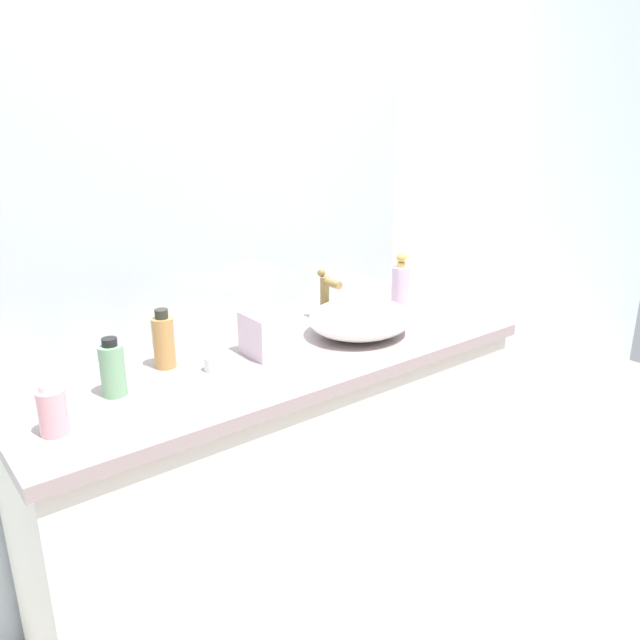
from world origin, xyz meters
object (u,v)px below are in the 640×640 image
object	(u,v)px
perfume_bottle	(52,411)
candle_jar	(213,364)
sink_basin	(360,319)
soap_dispenser	(400,283)
spray_can	(164,341)
tissue_box	(269,331)
lotion_bottle	(113,369)

from	to	relation	value
perfume_bottle	candle_jar	distance (m)	0.48
sink_basin	soap_dispenser	bearing A→B (deg)	24.59
perfume_bottle	spray_can	world-z (taller)	spray_can
spray_can	candle_jar	world-z (taller)	spray_can
soap_dispenser	tissue_box	world-z (taller)	soap_dispenser
soap_dispenser	lotion_bottle	size ratio (longest dim) A/B	1.29
tissue_box	soap_dispenser	bearing A→B (deg)	9.04
lotion_bottle	spray_can	size ratio (longest dim) A/B	0.90
candle_jar	soap_dispenser	bearing A→B (deg)	7.72
sink_basin	perfume_bottle	size ratio (longest dim) A/B	2.84
lotion_bottle	spray_can	distance (m)	0.21
perfume_bottle	sink_basin	bearing A→B (deg)	3.61
spray_can	tissue_box	world-z (taller)	spray_can
candle_jar	sink_basin	bearing A→B (deg)	-3.97
tissue_box	candle_jar	xyz separation A→B (m)	(-0.20, -0.01, -0.05)
soap_dispenser	tissue_box	bearing A→B (deg)	-170.96
spray_can	tissue_box	bearing A→B (deg)	-18.24
soap_dispenser	perfume_bottle	bearing A→B (deg)	-170.76
sink_basin	perfume_bottle	xyz separation A→B (m)	(-1.01, -0.06, 0.00)
sink_basin	lotion_bottle	xyz separation A→B (m)	(-0.82, 0.05, 0.02)
spray_can	candle_jar	bearing A→B (deg)	-48.77
sink_basin	soap_dispenser	world-z (taller)	soap_dispenser
lotion_bottle	candle_jar	world-z (taller)	lotion_bottle
lotion_bottle	candle_jar	size ratio (longest dim) A/B	3.25
sink_basin	candle_jar	size ratio (longest dim) A/B	7.25
soap_dispenser	tissue_box	size ratio (longest dim) A/B	1.20
perfume_bottle	spray_can	size ratio (longest dim) A/B	0.71
sink_basin	soap_dispenser	xyz separation A→B (m)	(0.34, 0.16, 0.03)
candle_jar	perfume_bottle	bearing A→B (deg)	-167.96
soap_dispenser	spray_can	xyz separation A→B (m)	(-0.97, -0.01, -0.01)
tissue_box	perfume_bottle	bearing A→B (deg)	-170.55
spray_can	sink_basin	bearing A→B (deg)	-13.13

